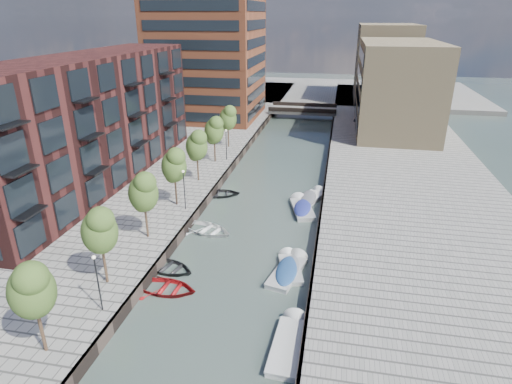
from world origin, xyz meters
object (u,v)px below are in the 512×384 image
(tree_5, at_px, (214,129))
(sloop_4, at_px, (220,196))
(motorboat_4, at_px, (311,198))
(sloop_0, at_px, (168,270))
(bridge, at_px, (303,110))
(motorboat_2, at_px, (290,341))
(tree_1, at_px, (99,229))
(motorboat_0, at_px, (289,270))
(tree_2, at_px, (143,191))
(tree_4, at_px, (197,145))
(motorboat_3, at_px, (302,208))
(tree_6, at_px, (228,117))
(sloop_2, at_px, (167,291))
(car, at_px, (360,118))
(tree_0, at_px, (31,288))
(motorboat_1, at_px, (290,267))
(sloop_3, at_px, (208,232))
(tree_3, at_px, (174,164))

(tree_5, bearing_deg, sloop_4, -70.51)
(motorboat_4, bearing_deg, sloop_0, -121.91)
(bridge, distance_m, motorboat_2, 63.73)
(tree_1, height_order, sloop_0, tree_1)
(bridge, xyz_separation_m, tree_1, (-8.50, -61.00, 3.92))
(tree_5, height_order, motorboat_0, tree_5)
(tree_2, height_order, tree_4, same)
(motorboat_3, bearing_deg, tree_6, 125.22)
(bridge, distance_m, motorboat_0, 55.90)
(motorboat_3, bearing_deg, sloop_2, -117.54)
(tree_2, distance_m, sloop_4, 13.70)
(sloop_2, bearing_deg, sloop_4, 6.47)
(motorboat_3, distance_m, motorboat_4, 2.82)
(motorboat_2, bearing_deg, car, 84.38)
(sloop_0, xyz_separation_m, motorboat_2, (10.60, -6.25, 0.11))
(bridge, distance_m, tree_6, 27.63)
(tree_4, bearing_deg, car, 60.46)
(tree_0, bearing_deg, motorboat_0, 44.08)
(tree_6, bearing_deg, car, 46.20)
(tree_0, distance_m, motorboat_1, 18.75)
(tree_4, distance_m, motorboat_3, 14.01)
(motorboat_4, bearing_deg, bridge, 96.59)
(tree_1, height_order, tree_6, same)
(sloop_3, bearing_deg, car, 0.35)
(tree_3, bearing_deg, motorboat_2, -50.28)
(tree_4, relative_size, sloop_2, 1.28)
(tree_2, xyz_separation_m, tree_4, (0.00, 14.00, 0.00))
(bridge, xyz_separation_m, tree_2, (-8.50, -54.00, 3.92))
(tree_6, relative_size, motorboat_4, 1.10)
(tree_5, xyz_separation_m, tree_6, (0.00, 7.00, 0.00))
(tree_0, height_order, tree_5, same)
(tree_0, height_order, sloop_2, tree_0)
(motorboat_2, xyz_separation_m, car, (5.68, 57.73, 1.50))
(tree_6, bearing_deg, tree_5, -90.00)
(motorboat_3, height_order, car, car)
(sloop_4, distance_m, motorboat_4, 10.17)
(tree_0, bearing_deg, tree_2, 90.00)
(car, bearing_deg, motorboat_4, -76.75)
(bridge, bearing_deg, tree_1, -97.93)
(sloop_2, bearing_deg, tree_0, 156.76)
(motorboat_1, relative_size, car, 1.34)
(sloop_0, distance_m, motorboat_1, 9.80)
(sloop_4, bearing_deg, tree_6, -2.51)
(tree_1, relative_size, motorboat_0, 1.08)
(car, bearing_deg, bridge, 175.26)
(tree_1, bearing_deg, motorboat_2, -10.36)
(bridge, relative_size, tree_3, 2.18)
(tree_1, bearing_deg, sloop_0, 50.27)
(tree_3, xyz_separation_m, tree_6, (0.00, 21.00, 0.00))
(tree_5, distance_m, sloop_4, 10.70)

